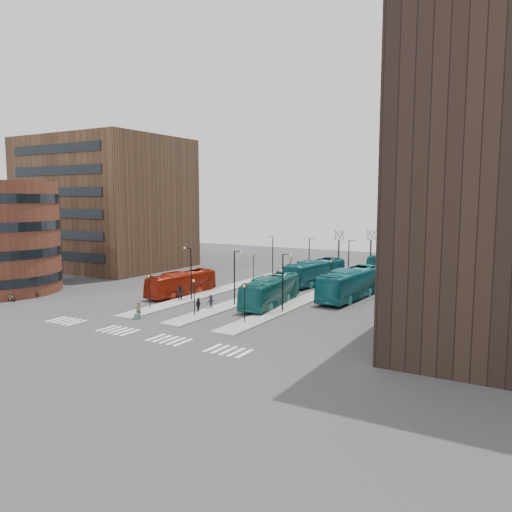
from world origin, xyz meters
The scene contains 21 objects.
ground centered at (0.00, 0.00, 0.00)m, with size 160.00×160.00×0.00m, color #303033.
island_left centered at (-4.00, 30.00, 0.07)m, with size 2.50×45.00×0.15m, color gray.
island_mid centered at (2.00, 30.00, 0.07)m, with size 2.50×45.00×0.15m, color gray.
island_right centered at (8.00, 30.00, 0.07)m, with size 2.50×45.00×0.15m, color gray.
suitcase centered at (-2.44, 7.97, 0.30)m, with size 0.47×0.38×0.59m, color navy.
red_bus centered at (-6.50, 20.04, 1.46)m, with size 2.45×10.46×2.91m, color maroon.
teal_bus_a centered at (5.83, 20.47, 1.63)m, with size 2.74×11.69×3.26m, color #125E5B.
teal_bus_b centered at (4.66, 35.52, 1.71)m, with size 2.87×12.28×3.42m, color #145B65.
teal_bus_c centered at (12.32, 28.44, 1.82)m, with size 3.05×13.05×3.63m, color #166970.
teal_bus_d centered at (11.26, 50.72, 1.72)m, with size 2.89×12.37×3.45m, color #125B5D.
traveller centered at (-2.87, 8.66, 0.79)m, with size 0.57×0.38×1.58m, color brown.
commuter_a centered at (-4.48, 17.22, 0.90)m, with size 0.87×0.68×1.79m, color black.
commuter_b centered at (1.13, 13.29, 0.82)m, with size 0.96×0.40×1.64m, color black.
commuter_c centered at (1.12, 15.54, 0.77)m, with size 0.99×0.57×1.53m, color black.
bicycle_mid centered at (-21.00, 6.76, 0.45)m, with size 0.42×1.48×0.89m, color gray.
bicycle_far centered at (-21.00, 9.77, 0.48)m, with size 0.64×1.84×0.97m, color gray.
crosswalk_stripes centered at (1.75, 4.00, 0.01)m, with size 22.35×2.40×0.01m.
office_block centered at (-34.00, 33.98, 11.00)m, with size 25.00×20.12×22.00m.
sign_poles centered at (1.60, 23.00, 2.41)m, with size 12.45×22.12×3.65m.
lamp_posts centered at (2.64, 28.00, 3.58)m, with size 14.04×20.24×6.12m.
bare_trees centered at (2.67, 62.67, 2.72)m, with size 10.97×8.14×5.90m.
Camera 1 is at (32.13, -27.81, 11.95)m, focal length 35.00 mm.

